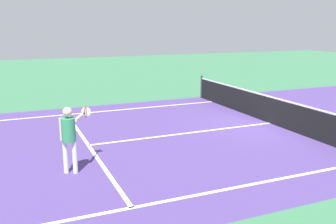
{
  "coord_description": "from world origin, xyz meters",
  "views": [
    {
      "loc": [
        10.35,
        -8.31,
        3.38
      ],
      "look_at": [
        0.95,
        -4.31,
        1.0
      ],
      "focal_mm": 40.0,
      "sensor_mm": 36.0,
      "label": 1
    }
  ],
  "objects": [
    {
      "name": "player_near",
      "position": [
        1.88,
        -7.17,
        0.98
      ],
      "size": [
        1.0,
        0.85,
        1.58
      ],
      "color": "white",
      "rests_on": "ground_plane"
    },
    {
      "name": "net",
      "position": [
        0.0,
        0.0,
        0.49
      ],
      "size": [
        10.35,
        0.09,
        1.07
      ],
      "color": "#33383D",
      "rests_on": "ground_plane"
    },
    {
      "name": "court_surface_inbounds",
      "position": [
        0.0,
        0.0,
        0.0
      ],
      "size": [
        10.62,
        24.4,
        0.0
      ],
      "primitive_type": "cube",
      "color": "#4C387A",
      "rests_on": "ground_plane"
    },
    {
      "name": "line_center_service",
      "position": [
        0.0,
        -3.2,
        0.0
      ],
      "size": [
        0.1,
        6.4,
        0.01
      ],
      "primitive_type": "cube",
      "color": "white",
      "rests_on": "ground_plane"
    },
    {
      "name": "line_sideline_right",
      "position": [
        4.11,
        -5.95,
        0.0
      ],
      "size": [
        0.1,
        11.89,
        0.01
      ],
      "primitive_type": "cube",
      "color": "white",
      "rests_on": "ground_plane"
    },
    {
      "name": "line_sideline_left",
      "position": [
        -4.11,
        -5.95,
        0.0
      ],
      "size": [
        0.1,
        11.89,
        0.01
      ],
      "primitive_type": "cube",
      "color": "white",
      "rests_on": "ground_plane"
    },
    {
      "name": "ground_plane",
      "position": [
        0.0,
        0.0,
        0.0
      ],
      "size": [
        60.0,
        60.0,
        0.0
      ],
      "primitive_type": "plane",
      "color": "#38724C"
    },
    {
      "name": "line_service_near",
      "position": [
        0.0,
        -6.4,
        0.0
      ],
      "size": [
        8.22,
        0.1,
        0.01
      ],
      "primitive_type": "cube",
      "color": "white",
      "rests_on": "ground_plane"
    }
  ]
}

